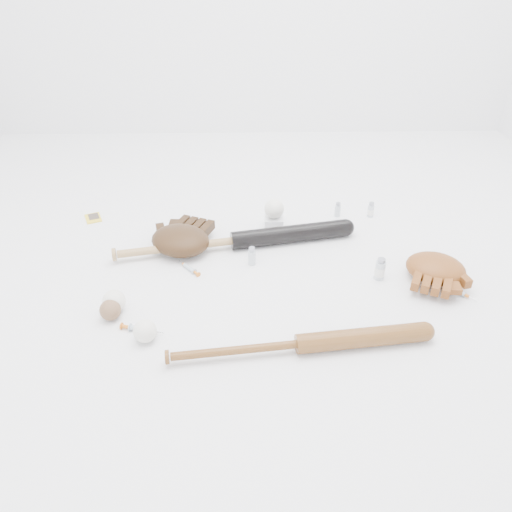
{
  "coord_description": "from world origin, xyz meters",
  "views": [
    {
      "loc": [
        -0.04,
        -1.43,
        1.05
      ],
      "look_at": [
        -0.01,
        0.06,
        0.06
      ],
      "focal_mm": 35.0,
      "sensor_mm": 36.0,
      "label": 1
    }
  ],
  "objects_px": {
    "glove_dark": "(180,240)",
    "bat_wood": "(299,344)",
    "bat_dark": "(234,241)",
    "pedestal": "(274,222)"
  },
  "relations": [
    {
      "from": "bat_wood",
      "to": "pedestal",
      "type": "relative_size",
      "value": 10.79
    },
    {
      "from": "bat_wood",
      "to": "glove_dark",
      "type": "xyz_separation_m",
      "value": [
        -0.4,
        0.55,
        0.02
      ]
    },
    {
      "from": "glove_dark",
      "to": "pedestal",
      "type": "distance_m",
      "value": 0.41
    },
    {
      "from": "bat_dark",
      "to": "bat_wood",
      "type": "bearing_deg",
      "value": -82.06
    },
    {
      "from": "bat_wood",
      "to": "glove_dark",
      "type": "relative_size",
      "value": 3.01
    },
    {
      "from": "bat_wood",
      "to": "pedestal",
      "type": "xyz_separation_m",
      "value": [
        -0.04,
        0.73,
        -0.01
      ]
    },
    {
      "from": "glove_dark",
      "to": "bat_wood",
      "type": "bearing_deg",
      "value": -31.21
    },
    {
      "from": "bat_dark",
      "to": "pedestal",
      "type": "xyz_separation_m",
      "value": [
        0.16,
        0.17,
        -0.01
      ]
    },
    {
      "from": "bat_dark",
      "to": "pedestal",
      "type": "relative_size",
      "value": 12.73
    },
    {
      "from": "pedestal",
      "to": "bat_wood",
      "type": "bearing_deg",
      "value": -87.19
    }
  ]
}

